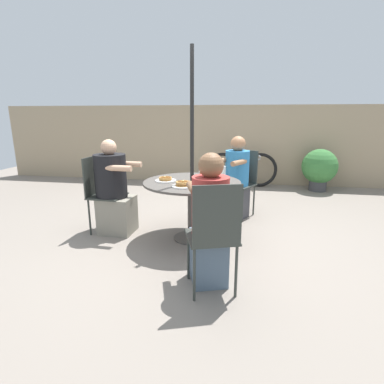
# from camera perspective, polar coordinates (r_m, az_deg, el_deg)

# --- Properties ---
(ground_plane) EXTENTS (12.00, 12.00, 0.00)m
(ground_plane) POSITION_cam_1_polar(r_m,az_deg,el_deg) (3.71, -0.00, -8.77)
(ground_plane) COLOR gray
(back_fence) EXTENTS (10.00, 0.06, 1.67)m
(back_fence) POSITION_cam_1_polar(r_m,az_deg,el_deg) (6.64, 4.78, 8.96)
(back_fence) COLOR tan
(back_fence) RESTS_ON ground
(patio_table) EXTENTS (1.14, 1.14, 0.71)m
(patio_table) POSITION_cam_1_polar(r_m,az_deg,el_deg) (3.52, -0.00, 0.08)
(patio_table) COLOR #4C4742
(patio_table) RESTS_ON ground
(umbrella_pole) EXTENTS (0.04, 0.04, 2.18)m
(umbrella_pole) POSITION_cam_1_polar(r_m,az_deg,el_deg) (3.43, -0.00, 8.24)
(umbrella_pole) COLOR black
(umbrella_pole) RESTS_ON ground
(patio_chair_north) EXTENTS (0.51, 0.51, 0.97)m
(patio_chair_north) POSITION_cam_1_polar(r_m,az_deg,el_deg) (2.43, 4.18, -7.61)
(patio_chair_north) COLOR #333833
(patio_chair_north) RESTS_ON ground
(diner_north) EXTENTS (0.43, 0.52, 1.17)m
(diner_north) POSITION_cam_1_polar(r_m,az_deg,el_deg) (2.59, 3.34, -6.30)
(diner_north) COLOR slate
(diner_north) RESTS_ON ground
(patio_chair_east) EXTENTS (0.55, 0.55, 0.97)m
(patio_chair_east) POSITION_cam_1_polar(r_m,az_deg,el_deg) (4.49, 9.45, 2.52)
(patio_chair_east) COLOR #333833
(patio_chair_east) RESTS_ON ground
(diner_east) EXTENTS (0.53, 0.59, 1.18)m
(diner_east) POSITION_cam_1_polar(r_m,az_deg,el_deg) (4.34, 8.32, 2.07)
(diner_east) COLOR #3D3D42
(diner_east) RESTS_ON ground
(patio_chair_south) EXTENTS (0.42, 0.42, 0.97)m
(patio_chair_south) POSITION_cam_1_polar(r_m,az_deg,el_deg) (3.95, -16.99, 0.44)
(patio_chair_south) COLOR #333833
(patio_chair_south) RESTS_ON ground
(diner_south) EXTENTS (0.55, 0.40, 1.18)m
(diner_south) POSITION_cam_1_polar(r_m,az_deg,el_deg) (3.87, -14.68, 0.04)
(diner_south) COLOR gray
(diner_south) RESTS_ON ground
(pancake_plate_a) EXTENTS (0.25, 0.25, 0.04)m
(pancake_plate_a) POSITION_cam_1_polar(r_m,az_deg,el_deg) (3.57, 4.59, 2.50)
(pancake_plate_a) COLOR white
(pancake_plate_a) RESTS_ON patio_table
(pancake_plate_b) EXTENTS (0.25, 0.25, 0.06)m
(pancake_plate_b) POSITION_cam_1_polar(r_m,az_deg,el_deg) (3.52, -5.05, 2.37)
(pancake_plate_b) COLOR white
(pancake_plate_b) RESTS_ON patio_table
(pancake_plate_c) EXTENTS (0.25, 0.25, 0.07)m
(pancake_plate_c) POSITION_cam_1_polar(r_m,az_deg,el_deg) (3.23, -1.75, 1.42)
(pancake_plate_c) COLOR white
(pancake_plate_c) RESTS_ON patio_table
(pancake_plate_d) EXTENTS (0.25, 0.25, 0.05)m
(pancake_plate_d) POSITION_cam_1_polar(r_m,az_deg,el_deg) (3.22, 5.53, 1.16)
(pancake_plate_d) COLOR white
(pancake_plate_d) RESTS_ON patio_table
(syrup_bottle) EXTENTS (0.08, 0.06, 0.14)m
(syrup_bottle) POSITION_cam_1_polar(r_m,az_deg,el_deg) (3.40, 1.73, 2.61)
(syrup_bottle) COLOR brown
(syrup_bottle) RESTS_ON patio_table
(coffee_cup) EXTENTS (0.09, 0.09, 0.09)m
(coffee_cup) POSITION_cam_1_polar(r_m,az_deg,el_deg) (3.65, 2.00, 3.30)
(coffee_cup) COLOR white
(coffee_cup) RESTS_ON patio_table
(drinking_glass_a) EXTENTS (0.07, 0.07, 0.13)m
(drinking_glass_a) POSITION_cam_1_polar(r_m,az_deg,el_deg) (3.92, 2.74, 4.31)
(drinking_glass_a) COLOR silver
(drinking_glass_a) RESTS_ON patio_table
(drinking_glass_b) EXTENTS (0.08, 0.08, 0.14)m
(drinking_glass_b) POSITION_cam_1_polar(r_m,az_deg,el_deg) (3.77, 5.86, 3.90)
(drinking_glass_b) COLOR silver
(drinking_glass_b) RESTS_ON patio_table
(bicycle) EXTENTS (1.48, 0.44, 0.73)m
(bicycle) POSITION_cam_1_polar(r_m,az_deg,el_deg) (6.36, 9.37, 4.27)
(bicycle) COLOR black
(bicycle) RESTS_ON ground
(potted_shrub) EXTENTS (0.68, 0.68, 0.83)m
(potted_shrub) POSITION_cam_1_polar(r_m,az_deg,el_deg) (6.40, 23.10, 4.30)
(potted_shrub) COLOR #3D3D3F
(potted_shrub) RESTS_ON ground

